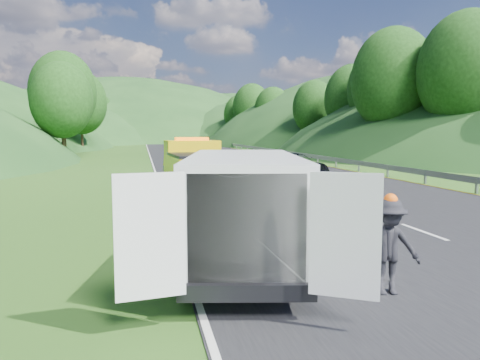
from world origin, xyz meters
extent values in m
plane|color=#38661E|center=(0.00, 0.00, 0.00)|extent=(320.00, 320.00, 0.00)
cube|color=black|center=(3.00, 40.00, 0.01)|extent=(14.00, 200.00, 0.02)
cube|color=gray|center=(10.30, 52.50, 0.00)|extent=(0.06, 140.00, 1.52)
cylinder|color=black|center=(-3.71, 7.17, 0.51)|extent=(0.43, 1.05, 1.03)
cylinder|color=black|center=(-1.76, 7.30, 0.51)|extent=(0.43, 1.05, 1.03)
cylinder|color=black|center=(-3.43, 3.07, 0.51)|extent=(0.43, 1.05, 1.03)
cylinder|color=black|center=(-1.48, 3.20, 0.51)|extent=(0.43, 1.05, 1.03)
cube|color=yellow|center=(-2.67, 6.37, 1.49)|extent=(2.31, 1.79, 1.95)
cube|color=yellow|center=(-2.52, 4.06, 1.23)|extent=(2.49, 3.64, 1.34)
cube|color=black|center=(-2.52, 4.06, 1.95)|extent=(2.49, 3.64, 0.10)
cube|color=black|center=(-2.76, 7.59, 0.92)|extent=(2.13, 1.37, 0.72)
cube|color=black|center=(-2.80, 8.21, 0.72)|extent=(2.17, 0.35, 0.51)
cube|color=yellow|center=(-2.78, 7.95, 1.59)|extent=(2.10, 0.95, 1.12)
cube|color=orange|center=(-2.67, 6.37, 2.52)|extent=(1.45, 0.35, 0.16)
cube|color=black|center=(-2.72, 7.08, 1.85)|extent=(1.95, 0.21, 0.92)
cylinder|color=black|center=(-3.30, -2.34, 0.42)|extent=(0.47, 0.88, 0.84)
cylinder|color=black|center=(-1.46, -2.71, 0.42)|extent=(0.47, 0.88, 0.84)
cylinder|color=black|center=(-3.99, -5.83, 0.42)|extent=(0.47, 0.88, 0.84)
cylinder|color=black|center=(-2.14, -6.19, 0.42)|extent=(0.47, 0.88, 0.84)
cube|color=white|center=(-2.74, -4.37, 1.41)|extent=(3.14, 5.74, 1.93)
cube|color=white|center=(-2.19, -1.55, 0.99)|extent=(2.23, 1.32, 1.05)
cube|color=black|center=(-2.23, -1.76, 1.83)|extent=(1.97, 0.72, 0.87)
cube|color=black|center=(-3.25, -6.99, 1.41)|extent=(1.76, 0.44, 1.67)
cube|color=white|center=(-4.68, -7.19, 1.41)|extent=(0.99, 0.22, 1.78)
cube|color=white|center=(-2.01, -7.71, 1.41)|extent=(0.88, 0.57, 1.78)
cube|color=black|center=(-3.27, -7.09, 0.47)|extent=(2.08, 0.55, 0.26)
imported|color=white|center=(-2.79, 1.31, 0.00)|extent=(0.69, 0.78, 1.78)
imported|color=tan|center=(-1.76, 0.50, 0.00)|extent=(0.52, 0.45, 0.93)
imported|color=black|center=(-0.58, -6.41, 0.00)|extent=(1.18, 0.80, 1.69)
cube|color=#68644E|center=(-4.58, 0.79, 0.32)|extent=(0.45, 0.35, 0.65)
cylinder|color=black|center=(-1.38, -5.47, 0.00)|extent=(0.64, 0.64, 0.20)
imported|color=black|center=(3.94, 12.66, 0.00)|extent=(3.26, 5.81, 1.54)
imported|color=#525257|center=(1.30, 62.03, 0.00)|extent=(1.57, 3.91, 1.33)
imported|color=#7A5159|center=(4.11, 78.24, 0.00)|extent=(1.51, 4.33, 1.43)
imported|color=brown|center=(2.89, 95.83, 0.00)|extent=(1.95, 4.79, 1.39)
imported|color=#53783D|center=(2.29, 108.14, 0.00)|extent=(1.57, 3.91, 1.33)
camera|label=1|loc=(-4.76, -13.68, 2.87)|focal=35.00mm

